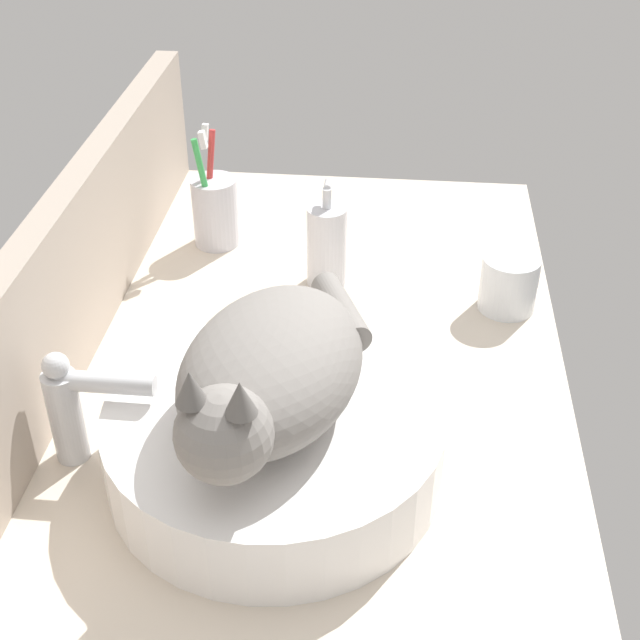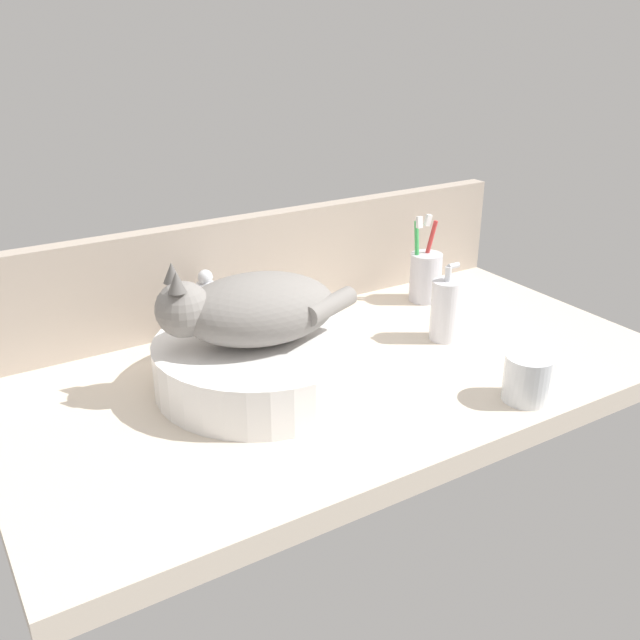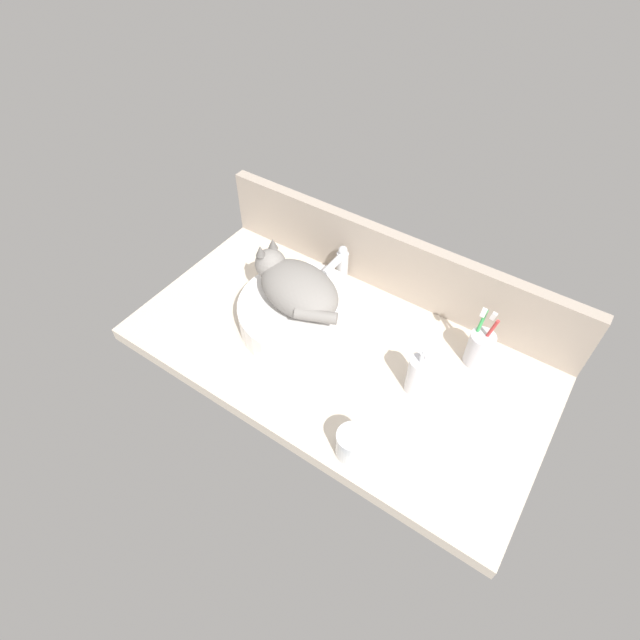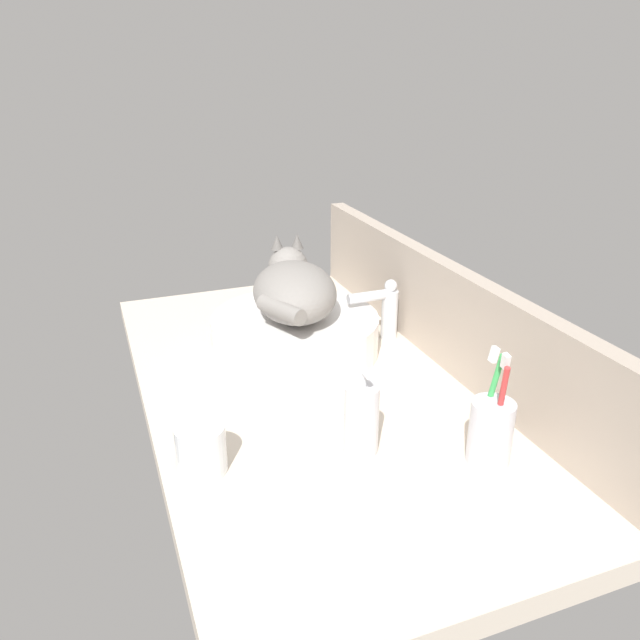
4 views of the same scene
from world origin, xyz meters
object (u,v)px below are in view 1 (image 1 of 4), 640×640
object	(u,v)px
cat	(268,374)
soap_dispenser	(323,245)
faucet	(74,404)
water_glass	(508,285)
sink_basin	(275,441)
toothbrush_cup	(215,210)

from	to	relation	value
cat	soap_dispenser	xyz separation A→B (cm)	(39.13, -1.66, -8.05)
soap_dispenser	faucet	bearing A→B (deg)	149.37
soap_dispenser	water_glass	world-z (taller)	soap_dispenser
sink_basin	faucet	world-z (taller)	faucet
cat	water_glass	bearing A→B (deg)	-37.22
water_glass	faucet	bearing A→B (deg)	125.43
sink_basin	water_glass	distance (cm)	42.92
faucet	soap_dispenser	distance (cm)	43.80
sink_basin	toothbrush_cup	size ratio (longest dim) A/B	1.87
faucet	soap_dispenser	bearing A→B (deg)	-30.63
cat	toothbrush_cup	bearing A→B (deg)	17.48
sink_basin	soap_dispenser	world-z (taller)	soap_dispenser
toothbrush_cup	water_glass	size ratio (longest dim) A/B	2.45
soap_dispenser	toothbrush_cup	xyz separation A→B (cm)	(9.46, 16.96, -0.45)
water_glass	toothbrush_cup	bearing A→B (deg)	72.23
sink_basin	water_glass	bearing A→B (deg)	-38.09
water_glass	sink_basin	bearing A→B (deg)	141.91
soap_dispenser	toothbrush_cup	bearing A→B (deg)	60.85
faucet	soap_dispenser	size ratio (longest dim) A/B	0.91
toothbrush_cup	water_glass	xyz separation A→B (cm)	(-13.46, -41.99, -2.04)
sink_basin	soap_dispenser	bearing A→B (deg)	-2.20
cat	faucet	xyz separation A→B (cm)	(1.46, 20.65, -6.69)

